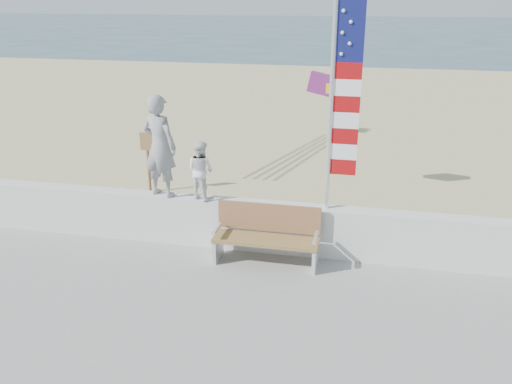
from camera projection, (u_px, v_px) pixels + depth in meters
ground at (218, 315)px, 8.18m from camera, size 220.00×220.00×0.00m
sand at (300, 152)px, 16.42m from camera, size 90.00×40.00×0.08m
seawall at (248, 225)px, 9.80m from camera, size 30.00×0.35×0.90m
adult at (160, 146)px, 9.64m from camera, size 0.78×0.62×1.85m
child at (201, 170)px, 9.63m from camera, size 0.64×0.58×1.07m
bench at (267, 234)px, 9.27m from camera, size 1.80×0.57×1.00m
flag at (339, 98)px, 8.67m from camera, size 0.50×0.08×3.50m
parafoil_kite at (328, 86)px, 12.06m from camera, size 0.89×0.27×0.60m
sign at (148, 157)px, 12.70m from camera, size 0.32×0.07×1.46m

